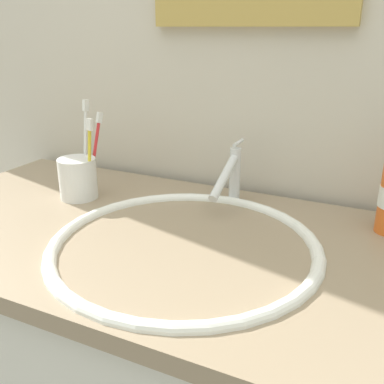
{
  "coord_description": "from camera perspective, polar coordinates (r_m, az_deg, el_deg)",
  "views": [
    {
      "loc": [
        0.31,
        -0.63,
        1.2
      ],
      "look_at": [
        0.01,
        0.0,
        0.93
      ],
      "focal_mm": 41.09,
      "sensor_mm": 36.0,
      "label": 1
    }
  ],
  "objects": [
    {
      "name": "tiled_wall_back",
      "position": [
        1.0,
        8.0,
        20.58
      ],
      "size": [
        2.41,
        0.04,
        2.4
      ],
      "primitive_type": "cube",
      "color": "beige",
      "rests_on": "ground"
    },
    {
      "name": "sink_basin",
      "position": [
        0.79,
        -0.95,
        -9.93
      ],
      "size": [
        0.47,
        0.47,
        0.13
      ],
      "color": "white",
      "rests_on": "vanity_counter"
    },
    {
      "name": "faucet",
      "position": [
        0.93,
        5.1,
        2.34
      ],
      "size": [
        0.02,
        0.17,
        0.13
      ],
      "color": "silver",
      "rests_on": "sink_basin"
    },
    {
      "name": "toothbrush_cup",
      "position": [
        0.99,
        -14.59,
        1.73
      ],
      "size": [
        0.08,
        0.08,
        0.09
      ],
      "primitive_type": "cylinder",
      "color": "white",
      "rests_on": "vanity_counter"
    },
    {
      "name": "toothbrush_red",
      "position": [
        1.01,
        -12.42,
        5.77
      ],
      "size": [
        0.02,
        0.06,
        0.17
      ],
      "color": "red",
      "rests_on": "toothbrush_cup"
    },
    {
      "name": "toothbrush_white",
      "position": [
        1.0,
        -13.68,
        6.47
      ],
      "size": [
        0.01,
        0.03,
        0.2
      ],
      "color": "white",
      "rests_on": "toothbrush_cup"
    },
    {
      "name": "toothbrush_yellow",
      "position": [
        0.95,
        -13.17,
        4.86
      ],
      "size": [
        0.03,
        0.01,
        0.18
      ],
      "color": "yellow",
      "rests_on": "toothbrush_cup"
    }
  ]
}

